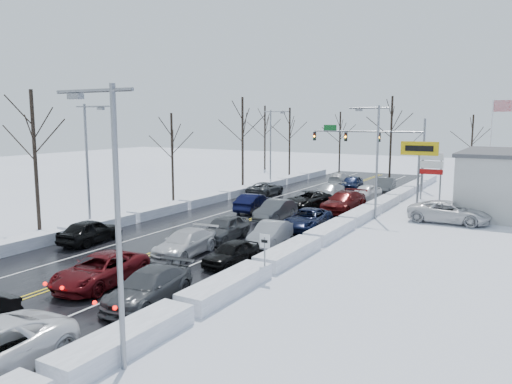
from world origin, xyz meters
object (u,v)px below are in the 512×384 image
Objects in this scene: traffic_signal_mast at (379,141)px; oncoming_car_0 at (254,212)px; tires_plus_sign at (419,153)px; flagpole at (493,138)px.

traffic_signal_mast reaches higher than oncoming_car_0.
oncoming_car_0 is at bearing -146.00° from tires_plus_sign.
oncoming_car_0 is (-16.73, -22.14, -5.93)m from flagpole.
oncoming_car_0 is at bearing -103.97° from traffic_signal_mast.
flagpole reaches higher than oncoming_car_0.
flagpole is 28.38m from oncoming_car_0.
flagpole is (11.72, 2.01, 0.45)m from traffic_signal_mast.
tires_plus_sign is 14.79m from flagpole.
tires_plus_sign is (7.05, -12.00, -0.49)m from traffic_signal_mast.
tires_plus_sign reaches higher than oncoming_car_0.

